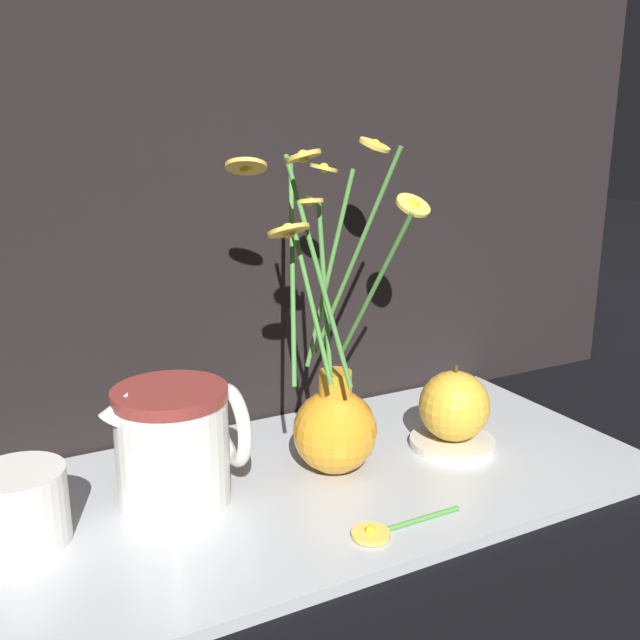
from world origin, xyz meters
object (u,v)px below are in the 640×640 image
Objects in this scene: ceramic_pitcher at (175,440)px; yellow_mug at (18,508)px; vase_with_flowers at (334,410)px; orange_fruit at (454,406)px.

yellow_mug is at bearing -176.72° from ceramic_pitcher.
ceramic_pitcher is (-0.17, 0.01, -0.00)m from vase_with_flowers.
vase_with_flowers is at bearing -4.79° from ceramic_pitcher.
vase_with_flowers is 0.32m from yellow_mug.
vase_with_flowers is at bearing -1.05° from yellow_mug.
vase_with_flowers is 2.58× the size of ceramic_pitcher.
vase_with_flowers is 0.15m from orange_fruit.
vase_with_flowers reaches higher than ceramic_pitcher.
yellow_mug is 0.15m from ceramic_pitcher.
ceramic_pitcher is at bearing 175.21° from vase_with_flowers.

